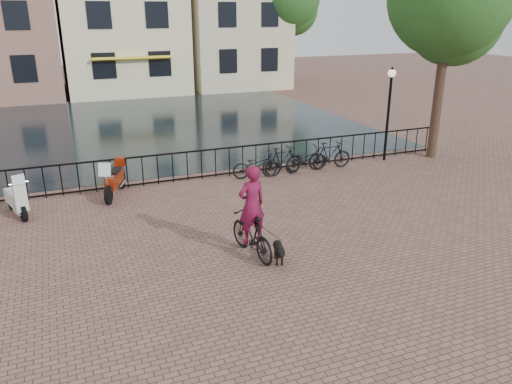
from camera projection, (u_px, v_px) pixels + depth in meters
name	position (u px, v px, depth m)	size (l,w,h in m)	color
ground	(310.00, 294.00, 10.20)	(100.00, 100.00, 0.00)	brown
canal_water	(151.00, 125.00, 25.29)	(20.00, 20.00, 0.00)	black
railing	(202.00, 165.00, 17.01)	(20.00, 0.05, 1.02)	black
canal_house_mid	(118.00, 4.00, 34.52)	(8.00, 9.50, 11.80)	beige
lamp_post	(390.00, 98.00, 18.53)	(0.30, 0.30, 3.45)	black
cyclist	(252.00, 217.00, 11.46)	(0.89, 1.96, 2.59)	black
dog	(279.00, 252.00, 11.41)	(0.45, 0.80, 0.52)	black
motorcycle	(114.00, 175.00, 15.36)	(1.13, 1.90, 1.34)	maroon
scooter	(14.00, 192.00, 13.89)	(0.87, 1.56, 1.39)	silver
parked_bike_0	(257.00, 165.00, 17.13)	(0.60, 1.72, 0.90)	black
parked_bike_1	(282.00, 161.00, 17.45)	(0.47, 1.66, 1.00)	black
parked_bike_2	(306.00, 159.00, 17.80)	(0.60, 1.72, 0.90)	black
parked_bike_3	(330.00, 155.00, 18.11)	(0.47, 1.66, 1.00)	black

